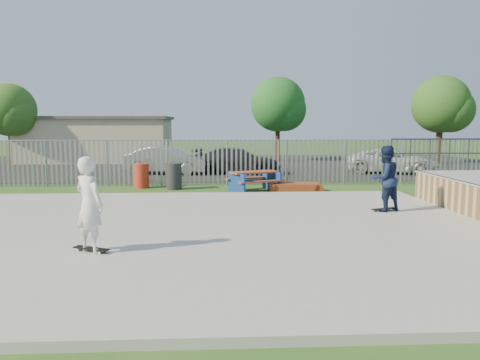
{
  "coord_description": "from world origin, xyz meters",
  "views": [
    {
      "loc": [
        0.55,
        -11.41,
        2.74
      ],
      "look_at": [
        1.22,
        2.0,
        1.1
      ],
      "focal_mm": 35.0,
      "sensor_mm": 36.0,
      "label": 1
    }
  ],
  "objects_px": {
    "tree_left": "(9,110)",
    "skater_navy": "(385,178)",
    "picnic_table": "(254,181)",
    "car_white": "(393,161)",
    "car_dark": "(237,161)",
    "tree_mid": "(278,105)",
    "skater_white": "(89,204)",
    "tree_right": "(441,105)",
    "funbox": "(296,187)",
    "car_silver": "(167,160)",
    "trash_bin_red": "(142,176)",
    "trash_bin_grey": "(174,176)"
  },
  "relations": [
    {
      "from": "tree_left",
      "to": "skater_navy",
      "type": "relative_size",
      "value": 2.74
    },
    {
      "from": "picnic_table",
      "to": "car_white",
      "type": "distance_m",
      "value": 10.26
    },
    {
      "from": "car_dark",
      "to": "tree_mid",
      "type": "relative_size",
      "value": 0.78
    },
    {
      "from": "car_dark",
      "to": "skater_white",
      "type": "xyz_separation_m",
      "value": [
        -3.68,
        -15.8,
        0.42
      ]
    },
    {
      "from": "picnic_table",
      "to": "tree_right",
      "type": "xyz_separation_m",
      "value": [
        13.48,
        12.25,
        3.54
      ]
    },
    {
      "from": "tree_mid",
      "to": "funbox",
      "type": "bearing_deg",
      "value": -94.6
    },
    {
      "from": "car_dark",
      "to": "skater_white",
      "type": "relative_size",
      "value": 2.43
    },
    {
      "from": "funbox",
      "to": "tree_left",
      "type": "bearing_deg",
      "value": 147.0
    },
    {
      "from": "car_silver",
      "to": "tree_mid",
      "type": "xyz_separation_m",
      "value": [
        7.06,
        8.3,
        3.29
      ]
    },
    {
      "from": "picnic_table",
      "to": "skater_navy",
      "type": "xyz_separation_m",
      "value": [
        3.42,
        -5.22,
        0.71
      ]
    },
    {
      "from": "skater_navy",
      "to": "trash_bin_red",
      "type": "bearing_deg",
      "value": -59.93
    },
    {
      "from": "funbox",
      "to": "car_white",
      "type": "relative_size",
      "value": 0.38
    },
    {
      "from": "picnic_table",
      "to": "tree_left",
      "type": "relative_size",
      "value": 0.45
    },
    {
      "from": "trash_bin_red",
      "to": "car_white",
      "type": "distance_m",
      "value": 13.75
    },
    {
      "from": "tree_left",
      "to": "tree_right",
      "type": "distance_m",
      "value": 28.57
    },
    {
      "from": "tree_right",
      "to": "car_dark",
      "type": "bearing_deg",
      "value": -157.62
    },
    {
      "from": "funbox",
      "to": "car_white",
      "type": "height_order",
      "value": "car_white"
    },
    {
      "from": "car_white",
      "to": "tree_left",
      "type": "xyz_separation_m",
      "value": [
        -23.15,
        6.69,
        2.89
      ]
    },
    {
      "from": "car_white",
      "to": "skater_navy",
      "type": "height_order",
      "value": "skater_navy"
    },
    {
      "from": "skater_white",
      "to": "skater_navy",
      "type": "bearing_deg",
      "value": -115.03
    },
    {
      "from": "car_dark",
      "to": "skater_navy",
      "type": "distance_m",
      "value": 12.37
    },
    {
      "from": "tree_left",
      "to": "tree_mid",
      "type": "distance_m",
      "value": 18.05
    },
    {
      "from": "tree_left",
      "to": "tree_right",
      "type": "bearing_deg",
      "value": -1.54
    },
    {
      "from": "trash_bin_grey",
      "to": "car_silver",
      "type": "relative_size",
      "value": 0.24
    },
    {
      "from": "funbox",
      "to": "car_dark",
      "type": "bearing_deg",
      "value": 112.19
    },
    {
      "from": "trash_bin_red",
      "to": "car_white",
      "type": "xyz_separation_m",
      "value": [
        12.78,
        5.09,
        0.17
      ]
    },
    {
      "from": "trash_bin_red",
      "to": "skater_white",
      "type": "height_order",
      "value": "skater_white"
    },
    {
      "from": "trash_bin_red",
      "to": "skater_navy",
      "type": "bearing_deg",
      "value": -38.51
    },
    {
      "from": "trash_bin_red",
      "to": "skater_navy",
      "type": "relative_size",
      "value": 0.53
    },
    {
      "from": "trash_bin_red",
      "to": "trash_bin_grey",
      "type": "bearing_deg",
      "value": -19.06
    },
    {
      "from": "trash_bin_red",
      "to": "tree_mid",
      "type": "distance_m",
      "value": 16.01
    },
    {
      "from": "trash_bin_red",
      "to": "tree_mid",
      "type": "height_order",
      "value": "tree_mid"
    },
    {
      "from": "tree_mid",
      "to": "car_white",
      "type": "bearing_deg",
      "value": -58.75
    },
    {
      "from": "tree_left",
      "to": "skater_white",
      "type": "bearing_deg",
      "value": -63.72
    },
    {
      "from": "picnic_table",
      "to": "car_silver",
      "type": "relative_size",
      "value": 0.53
    },
    {
      "from": "car_silver",
      "to": "funbox",
      "type": "bearing_deg",
      "value": -130.48
    },
    {
      "from": "trash_bin_red",
      "to": "tree_left",
      "type": "distance_m",
      "value": 15.99
    },
    {
      "from": "skater_white",
      "to": "trash_bin_red",
      "type": "bearing_deg",
      "value": -49.91
    },
    {
      "from": "funbox",
      "to": "skater_navy",
      "type": "xyz_separation_m",
      "value": [
        1.77,
        -4.98,
        0.94
      ]
    },
    {
      "from": "car_white",
      "to": "tree_right",
      "type": "height_order",
      "value": "tree_right"
    },
    {
      "from": "skater_white",
      "to": "picnic_table",
      "type": "bearing_deg",
      "value": -77.08
    },
    {
      "from": "funbox",
      "to": "trash_bin_red",
      "type": "distance_m",
      "value": 6.53
    },
    {
      "from": "picnic_table",
      "to": "car_white",
      "type": "bearing_deg",
      "value": 15.39
    },
    {
      "from": "tree_mid",
      "to": "trash_bin_grey",
      "type": "bearing_deg",
      "value": -113.55
    },
    {
      "from": "car_white",
      "to": "tree_mid",
      "type": "bearing_deg",
      "value": 48.66
    },
    {
      "from": "tree_mid",
      "to": "skater_white",
      "type": "bearing_deg",
      "value": -106.02
    },
    {
      "from": "picnic_table",
      "to": "trash_bin_red",
      "type": "xyz_separation_m",
      "value": [
        -4.7,
        1.24,
        0.11
      ]
    },
    {
      "from": "funbox",
      "to": "car_dark",
      "type": "xyz_separation_m",
      "value": [
        -2.04,
        6.78,
        0.53
      ]
    },
    {
      "from": "tree_mid",
      "to": "tree_right",
      "type": "bearing_deg",
      "value": -14.05
    },
    {
      "from": "funbox",
      "to": "trash_bin_grey",
      "type": "height_order",
      "value": "trash_bin_grey"
    }
  ]
}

